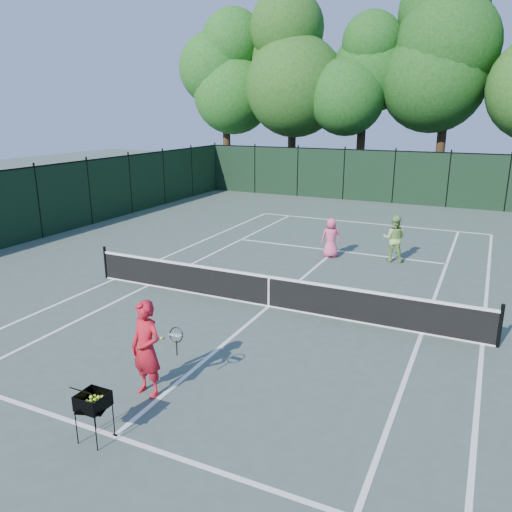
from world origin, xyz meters
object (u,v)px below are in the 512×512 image
at_px(player_pink, 331,238).
at_px(player_green, 394,239).
at_px(loose_ball_midcourt, 162,338).
at_px(coach, 146,349).
at_px(ball_hopper, 93,401).

distance_m(player_pink, player_green, 2.25).
bearing_deg(player_pink, loose_ball_midcourt, 60.42).
height_order(player_pink, player_green, player_green).
relative_size(coach, ball_hopper, 2.19).
bearing_deg(player_pink, player_green, 172.16).
xyz_separation_m(coach, player_pink, (0.36, 10.56, -0.21)).
relative_size(player_pink, ball_hopper, 1.71).
height_order(player_green, ball_hopper, player_green).
bearing_deg(loose_ball_midcourt, player_green, 67.25).
relative_size(coach, player_green, 1.13).
distance_m(coach, player_pink, 10.57).
height_order(coach, player_green, coach).
height_order(player_green, loose_ball_midcourt, player_green).
distance_m(player_pink, loose_ball_midcourt, 8.67).
relative_size(player_green, ball_hopper, 1.94).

